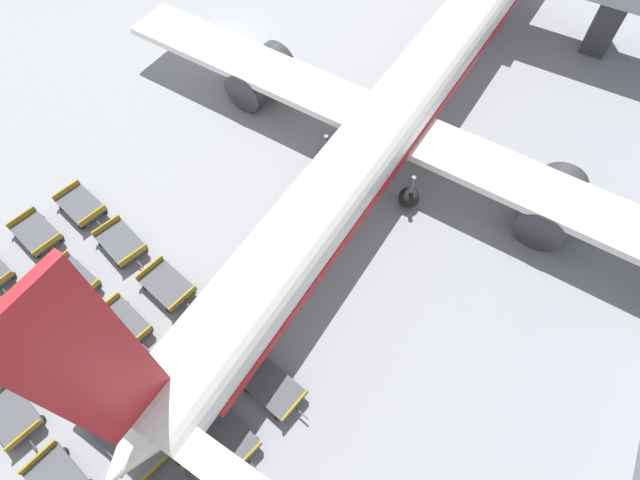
{
  "coord_description": "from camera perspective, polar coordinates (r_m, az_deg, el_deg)",
  "views": [
    {
      "loc": [
        20.03,
        -23.59,
        22.23
      ],
      "look_at": [
        13.95,
        -12.35,
        1.72
      ],
      "focal_mm": 28.0,
      "sensor_mm": 36.0,
      "label": 1
    }
  ],
  "objects": [
    {
      "name": "ground_plane",
      "position": [
        38.11,
        -10.41,
        21.47
      ],
      "size": [
        500.0,
        500.0,
        0.0
      ],
      "primitive_type": "plane",
      "color": "gray"
    },
    {
      "name": "airplane",
      "position": [
        28.53,
        9.29,
        14.82
      ],
      "size": [
        35.91,
        45.57,
        13.49
      ],
      "color": "white",
      "rests_on": "ground_plane"
    },
    {
      "name": "baggage_dolly_row_near_col_c",
      "position": [
        25.82,
        -31.79,
        -16.66
      ],
      "size": [
        3.39,
        2.23,
        0.92
      ],
      "color": "#424449",
      "rests_on": "ground_plane"
    },
    {
      "name": "baggage_dolly_row_mid_a_col_b",
      "position": [
        27.48,
        -30.59,
        -7.28
      ],
      "size": [
        3.39,
        2.3,
        0.92
      ],
      "color": "#424449",
      "rests_on": "ground_plane"
    },
    {
      "name": "baggage_dolly_row_mid_a_col_c",
      "position": [
        25.43,
        -26.98,
        -12.96
      ],
      "size": [
        3.39,
        2.33,
        0.92
      ],
      "color": "#424449",
      "rests_on": "ground_plane"
    },
    {
      "name": "baggage_dolly_row_mid_a_col_d",
      "position": [
        23.79,
        -22.39,
        -19.14
      ],
      "size": [
        3.39,
        2.1,
        0.92
      ],
      "color": "#424449",
      "rests_on": "ground_plane"
    },
    {
      "name": "baggage_dolly_row_mid_b_col_a",
      "position": [
        29.74,
        -29.66,
        0.64
      ],
      "size": [
        3.39,
        2.19,
        0.92
      ],
      "color": "#424449",
      "rests_on": "ground_plane"
    },
    {
      "name": "baggage_dolly_row_mid_b_col_b",
      "position": [
        27.34,
        -26.47,
        -4.12
      ],
      "size": [
        3.39,
        2.09,
        0.92
      ],
      "color": "#424449",
      "rests_on": "ground_plane"
    },
    {
      "name": "baggage_dolly_row_mid_b_col_c",
      "position": [
        25.25,
        -21.59,
        -8.93
      ],
      "size": [
        3.39,
        2.19,
        0.92
      ],
      "color": "#424449",
      "rests_on": "ground_plane"
    },
    {
      "name": "baggage_dolly_row_mid_b_col_d",
      "position": [
        23.6,
        -16.83,
        -15.05
      ],
      "size": [
        3.39,
        2.25,
        0.92
      ],
      "color": "#424449",
      "rests_on": "ground_plane"
    },
    {
      "name": "baggage_dolly_row_mid_b_col_e",
      "position": [
        22.45,
        -10.57,
        -21.2
      ],
      "size": [
        3.39,
        2.26,
        0.92
      ],
      "color": "#424449",
      "rests_on": "ground_plane"
    },
    {
      "name": "baggage_dolly_row_far_col_a",
      "position": [
        29.76,
        -25.63,
        3.56
      ],
      "size": [
        3.39,
        2.21,
        0.92
      ],
      "color": "#424449",
      "rests_on": "ground_plane"
    },
    {
      "name": "baggage_dolly_row_far_col_b",
      "position": [
        27.5,
        -21.77,
        -0.32
      ],
      "size": [
        3.39,
        2.32,
        0.92
      ],
      "color": "#424449",
      "rests_on": "ground_plane"
    },
    {
      "name": "baggage_dolly_row_far_col_c",
      "position": [
        25.47,
        -17.05,
        -4.98
      ],
      "size": [
        3.39,
        2.17,
        0.92
      ],
      "color": "#424449",
      "rests_on": "ground_plane"
    },
    {
      "name": "baggage_dolly_row_far_col_d",
      "position": [
        23.85,
        -11.8,
        -10.33
      ],
      "size": [
        3.39,
        2.26,
        0.92
      ],
      "color": "#424449",
      "rests_on": "ground_plane"
    },
    {
      "name": "baggage_dolly_row_far_col_e",
      "position": [
        22.65,
        -5.33,
        -16.53
      ],
      "size": [
        3.39,
        2.13,
        0.92
      ],
      "color": "#424449",
      "rests_on": "ground_plane"
    },
    {
      "name": "stand_guidance_stripe",
      "position": [
        25.2,
        0.08,
        -3.84
      ],
      "size": [
        2.45,
        30.63,
        0.01
      ],
      "color": "yellow",
      "rests_on": "ground_plane"
    }
  ]
}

